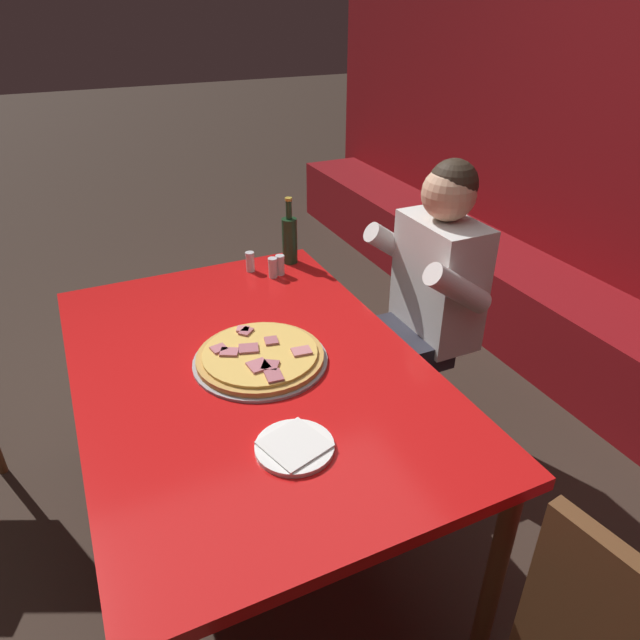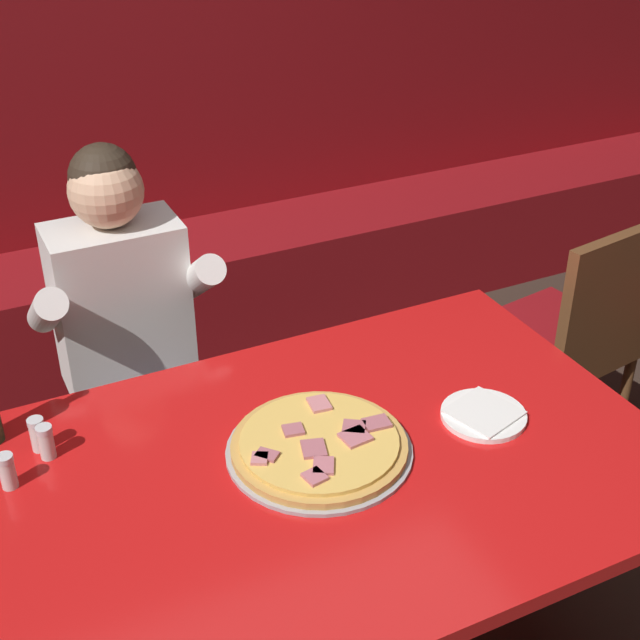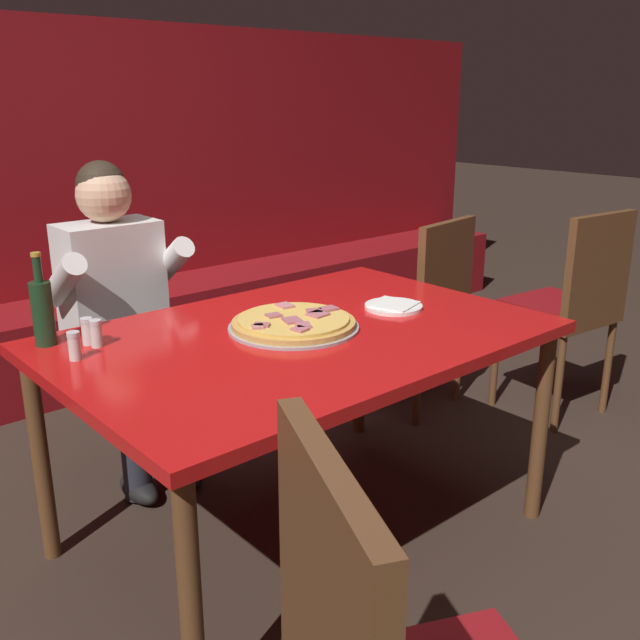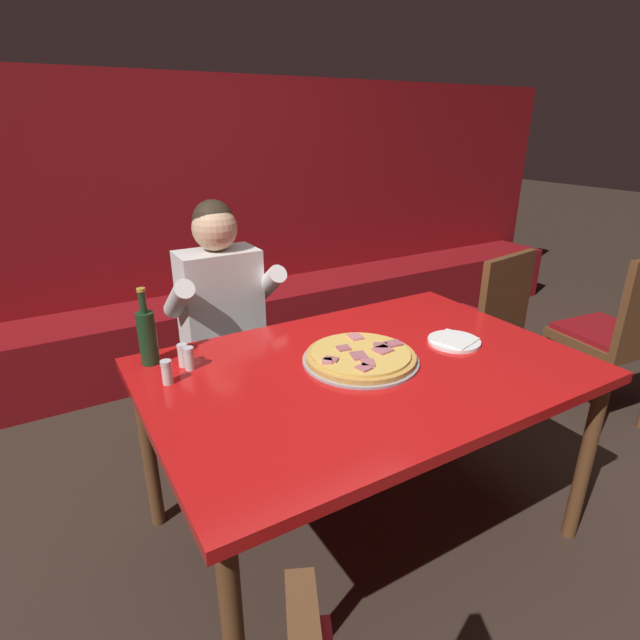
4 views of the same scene
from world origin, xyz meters
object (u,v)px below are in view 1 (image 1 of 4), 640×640
(plate_white_paper, at_px, (295,446))
(shaker_parmesan, at_px, (273,269))
(main_dining_table, at_px, (250,381))
(shaker_black_pepper, at_px, (250,263))
(diner_seated_blue_shirt, at_px, (420,300))
(pizza, at_px, (260,357))
(shaker_red_pepper_flakes, at_px, (280,266))
(beer_bottle, at_px, (290,239))

(plate_white_paper, relative_size, shaker_parmesan, 2.44)
(main_dining_table, xyz_separation_m, plate_white_paper, (0.42, -0.02, 0.08))
(shaker_black_pepper, height_order, diner_seated_blue_shirt, diner_seated_blue_shirt)
(plate_white_paper, xyz_separation_m, diner_seated_blue_shirt, (-0.66, 0.83, -0.07))
(pizza, bearing_deg, plate_white_paper, -7.59)
(plate_white_paper, bearing_deg, diner_seated_blue_shirt, 128.24)
(shaker_parmesan, height_order, shaker_red_pepper_flakes, same)
(plate_white_paper, distance_m, shaker_red_pepper_flakes, 1.06)
(pizza, bearing_deg, diner_seated_blue_shirt, 106.71)
(main_dining_table, bearing_deg, diner_seated_blue_shirt, 106.07)
(shaker_parmesan, distance_m, shaker_black_pepper, 0.12)
(beer_bottle, height_order, shaker_parmesan, beer_bottle)
(shaker_parmesan, distance_m, diner_seated_blue_shirt, 0.62)
(main_dining_table, height_order, beer_bottle, beer_bottle)
(main_dining_table, distance_m, shaker_parmesan, 0.65)
(pizza, xyz_separation_m, plate_white_paper, (0.42, -0.06, -0.01))
(pizza, relative_size, shaker_parmesan, 5.06)
(shaker_red_pepper_flakes, height_order, shaker_black_pepper, same)
(pizza, height_order, shaker_black_pepper, shaker_black_pepper)
(shaker_red_pepper_flakes, xyz_separation_m, diner_seated_blue_shirt, (0.34, 0.48, -0.10))
(shaker_red_pepper_flakes, height_order, diner_seated_blue_shirt, diner_seated_blue_shirt)
(shaker_parmesan, bearing_deg, pizza, -24.75)
(shaker_red_pepper_flakes, distance_m, shaker_black_pepper, 0.13)
(pizza, distance_m, shaker_parmesan, 0.62)
(main_dining_table, relative_size, shaker_red_pepper_flakes, 18.34)
(pizza, bearing_deg, shaker_red_pepper_flakes, 152.72)
(plate_white_paper, height_order, shaker_black_pepper, shaker_black_pepper)
(diner_seated_blue_shirt, bearing_deg, plate_white_paper, -51.76)
(main_dining_table, bearing_deg, pizza, 92.99)
(shaker_black_pepper, relative_size, diner_seated_blue_shirt, 0.07)
(beer_bottle, relative_size, shaker_parmesan, 3.40)
(main_dining_table, distance_m, shaker_red_pepper_flakes, 0.68)
(plate_white_paper, height_order, shaker_parmesan, shaker_parmesan)
(plate_white_paper, height_order, diner_seated_blue_shirt, diner_seated_blue_shirt)
(diner_seated_blue_shirt, bearing_deg, beer_bottle, -138.58)
(pizza, height_order, shaker_parmesan, shaker_parmesan)
(shaker_parmesan, bearing_deg, shaker_red_pepper_flakes, 107.87)
(shaker_red_pepper_flakes, relative_size, diner_seated_blue_shirt, 0.07)
(diner_seated_blue_shirt, bearing_deg, shaker_black_pepper, -126.52)
(pizza, relative_size, shaker_red_pepper_flakes, 5.06)
(pizza, distance_m, diner_seated_blue_shirt, 0.81)
(main_dining_table, distance_m, shaker_black_pepper, 0.71)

